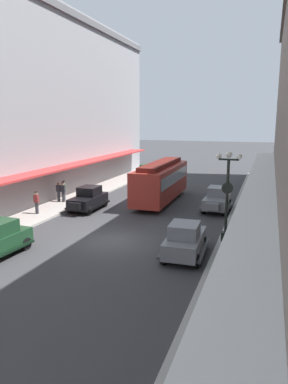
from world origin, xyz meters
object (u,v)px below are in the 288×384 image
parked_car_3 (217,199)px  pedestrian_4 (63,192)px  parked_car_4 (88,198)px  parked_car_0 (148,172)px  pedestrian_3 (64,190)px  pedestrian_1 (37,202)px  pedestrian_0 (253,210)px  streetcar (161,180)px  fire_hydrant (3,229)px  lamp_post_with_clock (227,193)px  parked_car_2 (185,239)px  pedestrian_2 (59,192)px

parked_car_3 → pedestrian_4: (-12.61, -1.90, 0.07)m
parked_car_4 → parked_car_0: bearing=90.5°
pedestrian_3 → pedestrian_1: bearing=-83.1°
pedestrian_0 → pedestrian_3: same height
pedestrian_0 → streetcar: bearing=150.2°
fire_hydrant → pedestrian_3: size_ratio=0.49×
parked_car_0 → parked_car_4: size_ratio=1.00×
parked_car_3 → pedestrian_4: bearing=-171.4°
parked_car_0 → streetcar: streetcar is taller
parked_car_4 → lamp_post_with_clock: size_ratio=0.83×
parked_car_2 → streetcar: bearing=112.2°
parked_car_0 → pedestrian_2: size_ratio=2.60×
pedestrian_2 → pedestrian_4: size_ratio=0.98×
parked_car_2 → lamp_post_with_clock: bearing=57.7°
parked_car_4 → pedestrian_2: 3.70m
fire_hydrant → streetcar: bearing=63.5°
parked_car_3 → fire_hydrant: bearing=-135.7°
parked_car_3 → streetcar: bearing=163.6°
parked_car_2 → pedestrian_1: parked_car_2 is taller
lamp_post_with_clock → pedestrian_3: 15.91m
parked_car_0 → streetcar: bearing=-66.2°
parked_car_3 → pedestrian_4: 12.75m
parked_car_4 → streetcar: bearing=45.3°
lamp_post_with_clock → pedestrian_3: (-14.48, 6.28, -1.97)m
pedestrian_1 → pedestrian_2: size_ratio=1.02×
parked_car_2 → lamp_post_with_clock: (1.75, 2.77, 2.04)m
parked_car_3 → pedestrian_2: parked_car_3 is taller
pedestrian_2 → pedestrian_3: (0.12, 0.64, 0.02)m
streetcar → pedestrian_2: bearing=-157.3°
pedestrian_0 → pedestrian_3: size_ratio=1.00×
streetcar → pedestrian_4: size_ratio=5.77×
parked_car_0 → pedestrian_4: 14.32m
parked_car_4 → pedestrian_3: size_ratio=2.56×
lamp_post_with_clock → pedestrian_2: bearing=158.9°
parked_car_4 → pedestrian_1: (-2.80, -2.80, 0.07)m
streetcar → parked_car_4: bearing=-134.7°
parked_car_0 → lamp_post_with_clock: (11.26, -19.66, 2.04)m
parked_car_0 → pedestrian_1: parked_car_0 is taller
parked_car_2 → streetcar: 12.76m
parked_car_3 → pedestrian_2: 13.21m
parked_car_4 → pedestrian_3: (-3.36, 1.89, 0.07)m
pedestrian_2 → parked_car_4: bearing=-19.8°
parked_car_0 → pedestrian_3: (-3.23, -13.38, 0.07)m
lamp_post_with_clock → pedestrian_1: bearing=173.5°
pedestrian_0 → parked_car_0: bearing=129.7°
pedestrian_1 → pedestrian_3: (-0.56, 4.69, 0.00)m
pedestrian_4 → pedestrian_3: bearing=117.8°
pedestrian_4 → pedestrian_1: bearing=-86.8°
fire_hydrant → parked_car_0: bearing=86.3°
pedestrian_3 → lamp_post_with_clock: bearing=-23.4°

